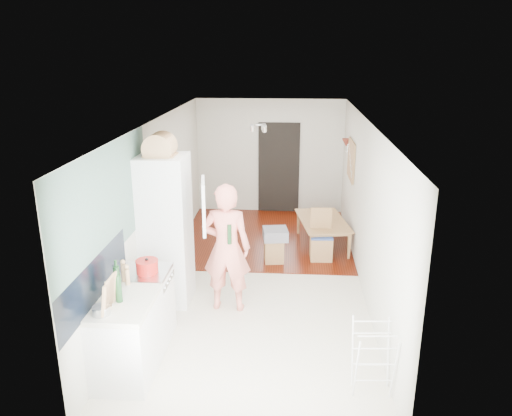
# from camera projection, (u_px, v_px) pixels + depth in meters

# --- Properties ---
(room_shell) EXTENTS (3.20, 7.00, 2.50)m
(room_shell) POSITION_uv_depth(u_px,v_px,m) (259.00, 204.00, 7.61)
(room_shell) COLOR beige
(room_shell) RESTS_ON ground
(floor) EXTENTS (3.20, 7.00, 0.01)m
(floor) POSITION_uv_depth(u_px,v_px,m) (259.00, 278.00, 7.99)
(floor) COLOR beige
(floor) RESTS_ON ground
(wood_floor_overlay) EXTENTS (3.20, 3.30, 0.01)m
(wood_floor_overlay) POSITION_uv_depth(u_px,v_px,m) (265.00, 237.00, 9.75)
(wood_floor_overlay) COLOR #591707
(wood_floor_overlay) RESTS_ON room_shell
(sage_wall_panel) EXTENTS (0.02, 3.00, 1.30)m
(sage_wall_panel) POSITION_uv_depth(u_px,v_px,m) (108.00, 203.00, 5.64)
(sage_wall_panel) COLOR slate
(sage_wall_panel) RESTS_ON room_shell
(tile_splashback) EXTENTS (0.02, 1.90, 0.50)m
(tile_splashback) POSITION_uv_depth(u_px,v_px,m) (96.00, 281.00, 5.33)
(tile_splashback) COLOR black
(tile_splashback) RESTS_ON room_shell
(doorway_recess) EXTENTS (0.90, 0.04, 2.00)m
(doorway_recess) POSITION_uv_depth(u_px,v_px,m) (279.00, 168.00, 10.98)
(doorway_recess) COLOR black
(doorway_recess) RESTS_ON room_shell
(base_cabinet) EXTENTS (0.60, 0.90, 0.86)m
(base_cabinet) POSITION_uv_depth(u_px,v_px,m) (127.00, 340.00, 5.53)
(base_cabinet) COLOR white
(base_cabinet) RESTS_ON room_shell
(worktop) EXTENTS (0.62, 0.92, 0.06)m
(worktop) POSITION_uv_depth(u_px,v_px,m) (124.00, 304.00, 5.39)
(worktop) COLOR beige
(worktop) RESTS_ON room_shell
(range_cooker) EXTENTS (0.60, 0.60, 0.88)m
(range_cooker) POSITION_uv_depth(u_px,v_px,m) (146.00, 306.00, 6.24)
(range_cooker) COLOR white
(range_cooker) RESTS_ON room_shell
(cooker_top) EXTENTS (0.60, 0.60, 0.04)m
(cooker_top) POSITION_uv_depth(u_px,v_px,m) (144.00, 273.00, 6.10)
(cooker_top) COLOR silver
(cooker_top) RESTS_ON room_shell
(fridge_housing) EXTENTS (0.66, 0.66, 2.15)m
(fridge_housing) POSITION_uv_depth(u_px,v_px,m) (166.00, 231.00, 7.01)
(fridge_housing) COLOR white
(fridge_housing) RESTS_ON room_shell
(fridge_door) EXTENTS (0.14, 0.56, 0.70)m
(fridge_door) POSITION_uv_depth(u_px,v_px,m) (204.00, 206.00, 6.54)
(fridge_door) COLOR white
(fridge_door) RESTS_ON room_shell
(fridge_interior) EXTENTS (0.02, 0.52, 0.66)m
(fridge_interior) POSITION_uv_depth(u_px,v_px,m) (186.00, 199.00, 6.85)
(fridge_interior) COLOR white
(fridge_interior) RESTS_ON room_shell
(pinboard) EXTENTS (0.03, 0.90, 0.70)m
(pinboard) POSITION_uv_depth(u_px,v_px,m) (351.00, 160.00, 9.21)
(pinboard) COLOR tan
(pinboard) RESTS_ON room_shell
(pinboard_frame) EXTENTS (0.00, 0.94, 0.74)m
(pinboard_frame) POSITION_uv_depth(u_px,v_px,m) (351.00, 160.00, 9.21)
(pinboard_frame) COLOR #A37949
(pinboard_frame) RESTS_ON room_shell
(wall_sconce) EXTENTS (0.18, 0.18, 0.16)m
(wall_sconce) POSITION_uv_depth(u_px,v_px,m) (346.00, 143.00, 9.77)
(wall_sconce) COLOR maroon
(wall_sconce) RESTS_ON room_shell
(person) EXTENTS (0.81, 0.55, 2.16)m
(person) POSITION_uv_depth(u_px,v_px,m) (226.00, 237.00, 6.77)
(person) COLOR #F38472
(person) RESTS_ON floor
(dining_table) EXTENTS (0.88, 1.33, 0.43)m
(dining_table) POSITION_uv_depth(u_px,v_px,m) (324.00, 235.00, 9.25)
(dining_table) COLOR #A37949
(dining_table) RESTS_ON floor
(dining_chair) EXTENTS (0.39, 0.39, 0.89)m
(dining_chair) POSITION_uv_depth(u_px,v_px,m) (321.00, 235.00, 8.60)
(dining_chair) COLOR #A37949
(dining_chair) RESTS_ON floor
(stool) EXTENTS (0.36, 0.36, 0.42)m
(stool) POSITION_uv_depth(u_px,v_px,m) (274.00, 250.00, 8.56)
(stool) COLOR #A37949
(stool) RESTS_ON floor
(grey_drape) EXTENTS (0.46, 0.46, 0.18)m
(grey_drape) POSITION_uv_depth(u_px,v_px,m) (275.00, 234.00, 8.47)
(grey_drape) COLOR slate
(grey_drape) RESTS_ON stool
(drying_rack) EXTENTS (0.43, 0.39, 0.78)m
(drying_rack) POSITION_uv_depth(u_px,v_px,m) (373.00, 360.00, 5.26)
(drying_rack) COLOR white
(drying_rack) RESTS_ON floor
(bread_bin) EXTENTS (0.47, 0.45, 0.22)m
(bread_bin) POSITION_uv_depth(u_px,v_px,m) (160.00, 148.00, 6.64)
(bread_bin) COLOR tan
(bread_bin) RESTS_ON fridge_housing
(red_casserole) EXTENTS (0.32, 0.32, 0.16)m
(red_casserole) POSITION_uv_depth(u_px,v_px,m) (147.00, 266.00, 6.04)
(red_casserole) COLOR red
(red_casserole) RESTS_ON cooker_top
(steel_pan) EXTENTS (0.23, 0.23, 0.09)m
(steel_pan) POSITION_uv_depth(u_px,v_px,m) (101.00, 310.00, 5.10)
(steel_pan) COLOR silver
(steel_pan) RESTS_ON worktop
(held_bottle) EXTENTS (0.06, 0.06, 0.27)m
(held_bottle) POSITION_uv_depth(u_px,v_px,m) (229.00, 234.00, 6.63)
(held_bottle) COLOR #183D1C
(held_bottle) RESTS_ON person
(bottle_a) EXTENTS (0.08, 0.08, 0.31)m
(bottle_a) POSITION_uv_depth(u_px,v_px,m) (118.00, 288.00, 5.32)
(bottle_a) COLOR #183D1C
(bottle_a) RESTS_ON worktop
(bottle_b) EXTENTS (0.08, 0.08, 0.30)m
(bottle_b) POSITION_uv_depth(u_px,v_px,m) (117.00, 279.00, 5.56)
(bottle_b) COLOR #183D1C
(bottle_b) RESTS_ON worktop
(bottle_c) EXTENTS (0.11, 0.11, 0.22)m
(bottle_c) POSITION_uv_depth(u_px,v_px,m) (108.00, 296.00, 5.25)
(bottle_c) COLOR silver
(bottle_c) RESTS_ON worktop
(pepper_mill_front) EXTENTS (0.07, 0.07, 0.21)m
(pepper_mill_front) POSITION_uv_depth(u_px,v_px,m) (124.00, 273.00, 5.81)
(pepper_mill_front) COLOR tan
(pepper_mill_front) RESTS_ON worktop
(pepper_mill_back) EXTENTS (0.06, 0.06, 0.20)m
(pepper_mill_back) POSITION_uv_depth(u_px,v_px,m) (127.00, 277.00, 5.73)
(pepper_mill_back) COLOR tan
(pepper_mill_back) RESTS_ON worktop
(chopping_boards) EXTENTS (0.09, 0.28, 0.38)m
(chopping_boards) POSITION_uv_depth(u_px,v_px,m) (109.00, 294.00, 5.13)
(chopping_boards) COLOR tan
(chopping_boards) RESTS_ON worktop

